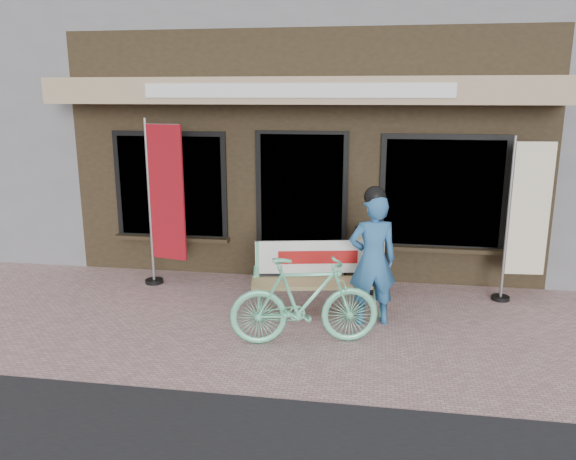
% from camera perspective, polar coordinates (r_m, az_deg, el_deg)
% --- Properties ---
extents(ground, '(70.00, 70.00, 0.00)m').
position_cam_1_polar(ground, '(6.70, -0.98, -10.17)').
color(ground, '#BB938F').
rests_on(ground, ground).
extents(storefront, '(7.00, 6.77, 6.00)m').
position_cam_1_polar(storefront, '(11.06, 3.59, 15.11)').
color(storefront, black).
rests_on(storefront, ground).
extents(bench, '(1.73, 0.75, 0.91)m').
position_cam_1_polar(bench, '(7.06, 3.11, -4.29)').
color(bench, '#6ED8A7').
rests_on(bench, ground).
extents(person, '(0.65, 0.51, 1.68)m').
position_cam_1_polar(person, '(6.72, 8.61, -2.77)').
color(person, '#2D659D').
rests_on(person, ground).
extents(bicycle, '(1.71, 0.83, 0.99)m').
position_cam_1_polar(bicycle, '(6.21, 1.69, -7.22)').
color(bicycle, '#6ED8A7').
rests_on(bicycle, ground).
extents(nobori_red, '(0.71, 0.31, 2.39)m').
position_cam_1_polar(nobori_red, '(8.08, -12.48, 2.82)').
color(nobori_red, gray).
rests_on(nobori_red, ground).
extents(nobori_cream, '(0.65, 0.26, 2.20)m').
position_cam_1_polar(nobori_cream, '(7.93, 22.97, 1.11)').
color(nobori_cream, gray).
rests_on(nobori_cream, ground).
extents(menu_stand, '(0.47, 0.26, 0.95)m').
position_cam_1_polar(menu_stand, '(7.78, 8.45, -3.09)').
color(menu_stand, black).
rests_on(menu_stand, ground).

